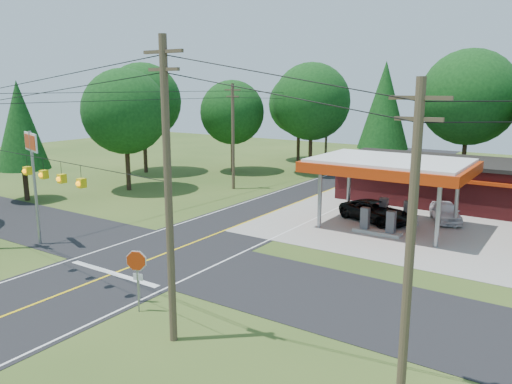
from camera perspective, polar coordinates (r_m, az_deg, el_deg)
The scene contains 17 objects.
ground at distance 30.05m, azimuth -10.74°, elevation -7.10°, with size 120.00×120.00×0.00m, color #304C1B.
main_highway at distance 30.05m, azimuth -10.74°, elevation -7.08°, with size 8.00×120.00×0.02m, color black.
cross_road at distance 30.05m, azimuth -10.74°, elevation -7.07°, with size 70.00×7.00×0.02m, color black.
lane_center_yellow at distance 30.04m, azimuth -10.74°, elevation -7.05°, with size 0.15×110.00×0.00m, color yellow.
gas_canopy at distance 35.32m, azimuth 15.04°, elevation 2.69°, with size 10.60×7.40×4.88m.
convenience_store at distance 44.92m, azimuth 20.25°, elevation 1.23°, with size 16.40×7.55×3.80m.
utility_pole_near_right at distance 18.57m, azimuth -10.00°, elevation 0.12°, with size 1.80×0.30×11.50m.
utility_pole_far_left at distance 47.56m, azimuth -2.65°, elevation 6.52°, with size 1.80×0.30×10.00m.
utility_pole_right_b at distance 15.81m, azimuth 17.26°, elevation -5.18°, with size 1.80×0.30×10.00m.
utility_pole_north at distance 61.38m, azimuth 8.05°, elevation 7.23°, with size 0.30×0.30×9.50m.
overhead_beacons at distance 25.64m, azimuth -22.34°, elevation 3.22°, with size 17.04×2.04×1.03m.
treeline_backdrop at distance 48.18m, azimuth 10.28°, elevation 9.14°, with size 70.27×51.59×13.30m.
suv_car at distance 37.45m, azimuth 13.42°, elevation -2.20°, with size 5.42×5.42×1.51m, color black.
sedan_car at distance 39.01m, azimuth 20.85°, elevation -2.14°, with size 4.26×4.26×1.45m, color white.
big_stop_sign at distance 33.20m, azimuth -24.19°, elevation 3.28°, with size 2.52×0.92×7.09m.
octagonal_stop_sign at distance 22.36m, azimuth -13.51°, elevation -8.17°, with size 0.90×0.44×2.84m.
route_sign_post at distance 23.53m, azimuth -13.33°, elevation -9.00°, with size 0.48×0.16×2.37m.
Camera 1 is at (20.14, -20.07, 9.72)m, focal length 35.00 mm.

